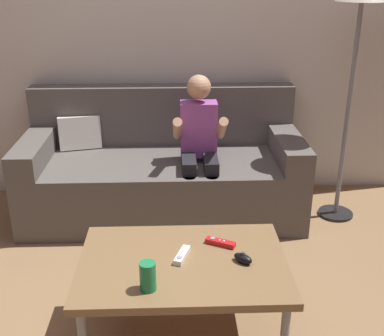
{
  "coord_description": "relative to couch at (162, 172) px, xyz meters",
  "views": [
    {
      "loc": [
        0.22,
        -1.8,
        1.63
      ],
      "look_at": [
        0.32,
        0.71,
        0.6
      ],
      "focal_mm": 45.92,
      "sensor_mm": 36.0,
      "label": 1
    }
  ],
  "objects": [
    {
      "name": "person_seated_on_couch",
      "position": [
        0.25,
        -0.18,
        0.27
      ],
      "size": [
        0.34,
        0.42,
        1.0
      ],
      "color": "black",
      "rests_on": "ground"
    },
    {
      "name": "floor_lamp",
      "position": [
        1.22,
        -0.13,
        1.12
      ],
      "size": [
        0.32,
        0.32,
        1.64
      ],
      "color": "black",
      "rests_on": "ground"
    },
    {
      "name": "coffee_table",
      "position": [
        0.12,
        -1.36,
        0.11
      ],
      "size": [
        0.91,
        0.63,
        0.44
      ],
      "color": "brown",
      "rests_on": "ground"
    },
    {
      "name": "couch",
      "position": [
        0.0,
        0.0,
        0.0
      ],
      "size": [
        1.88,
        0.8,
        0.85
      ],
      "color": "#56514C",
      "rests_on": "ground"
    },
    {
      "name": "soda_can",
      "position": [
        -0.02,
        -1.56,
        0.21
      ],
      "size": [
        0.07,
        0.07,
        0.12
      ],
      "primitive_type": "cylinder",
      "color": "#1E7F47",
      "rests_on": "coffee_table"
    },
    {
      "name": "game_remote_white_near_edge",
      "position": [
        0.12,
        -1.34,
        0.16
      ],
      "size": [
        0.08,
        0.14,
        0.03
      ],
      "color": "white",
      "rests_on": "coffee_table"
    },
    {
      "name": "wall_back",
      "position": [
        -0.13,
        0.39,
        0.95
      ],
      "size": [
        4.29,
        0.05,
        2.5
      ],
      "primitive_type": "cube",
      "color": "beige",
      "rests_on": "ground"
    },
    {
      "name": "game_remote_red_far_corner",
      "position": [
        0.29,
        -1.23,
        0.16
      ],
      "size": [
        0.14,
        0.09,
        0.03
      ],
      "color": "red",
      "rests_on": "coffee_table"
    },
    {
      "name": "nunchuk_black",
      "position": [
        0.38,
        -1.38,
        0.17
      ],
      "size": [
        0.1,
        0.09,
        0.05
      ],
      "color": "black",
      "rests_on": "coffee_table"
    }
  ]
}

